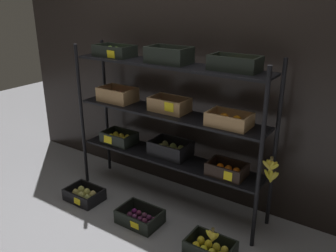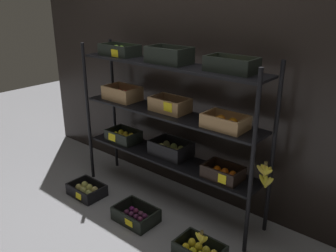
% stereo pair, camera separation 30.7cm
% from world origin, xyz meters
% --- Properties ---
extents(ground_plane, '(10.00, 10.00, 0.00)m').
position_xyz_m(ground_plane, '(0.00, 0.00, 0.00)').
color(ground_plane, gray).
extents(storefront_wall, '(4.20, 0.12, 2.44)m').
position_xyz_m(storefront_wall, '(0.00, 0.37, 1.22)').
color(storefront_wall, black).
rests_on(storefront_wall, ground_plane).
extents(display_rack, '(1.93, 0.37, 1.43)m').
position_xyz_m(display_rack, '(-0.00, 0.01, 0.88)').
color(display_rack, black).
rests_on(display_rack, ground_plane).
extents(crate_ground_pear, '(0.34, 0.26, 0.11)m').
position_xyz_m(crate_ground_pear, '(-0.66, -0.44, 0.05)').
color(crate_ground_pear, black).
rests_on(crate_ground_pear, ground_plane).
extents(crate_ground_plum, '(0.36, 0.27, 0.12)m').
position_xyz_m(crate_ground_plum, '(-0.00, -0.43, 0.04)').
color(crate_ground_plum, black).
rests_on(crate_ground_plum, ground_plane).
extents(crate_ground_lemon, '(0.35, 0.24, 0.12)m').
position_xyz_m(crate_ground_lemon, '(0.68, -0.44, 0.05)').
color(crate_ground_lemon, black).
rests_on(crate_ground_lemon, ground_plane).
extents(banana_bunch_loose, '(0.12, 0.04, 0.12)m').
position_xyz_m(banana_bunch_loose, '(0.69, -0.44, 0.17)').
color(banana_bunch_loose, brown).
rests_on(banana_bunch_loose, crate_ground_lemon).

